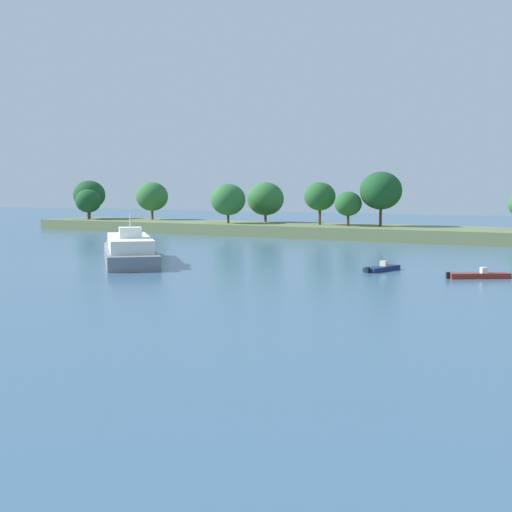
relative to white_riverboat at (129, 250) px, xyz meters
name	(u,v)px	position (x,y,z in m)	size (l,w,h in m)	color
treeline_island	(258,217)	(-11.79, 48.42, 1.54)	(91.00, 15.49, 10.37)	#66754C
white_riverboat	(129,250)	(0.00, 0.00, 0.00)	(16.89, 17.96, 5.23)	slate
fishing_skiff	(479,275)	(35.44, 4.05, -1.03)	(5.07, 3.97, 0.95)	maroon
small_motorboat	(382,268)	(26.11, 5.30, -1.04)	(2.23, 4.95, 0.92)	navy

